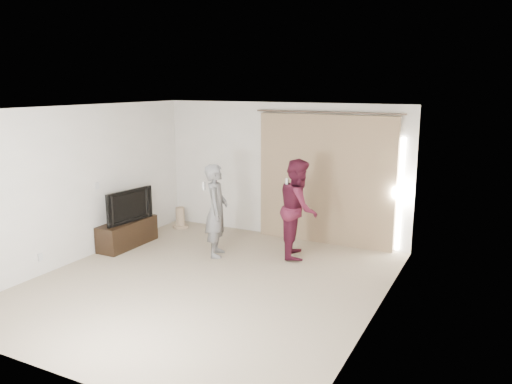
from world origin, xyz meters
TOP-DOWN VIEW (x-y plane):
  - floor at (0.00, 0.00)m, footprint 5.50×5.50m
  - wall_back at (0.00, 2.75)m, footprint 5.00×0.04m
  - wall_left at (-2.50, -0.00)m, footprint 0.04×5.50m
  - ceiling at (0.00, 0.00)m, footprint 5.00×5.50m
  - curtain at (0.91, 2.68)m, footprint 2.80×0.11m
  - tv_console at (-2.27, 0.85)m, footprint 0.43×1.23m
  - tv at (-2.27, 0.85)m, footprint 0.27×1.05m
  - scratching_post at (-2.10, 2.28)m, footprint 0.32×0.32m
  - person_man at (-0.52, 1.15)m, footprint 0.58×0.69m
  - person_woman at (0.75, 1.77)m, footprint 0.90×1.00m

SIDE VIEW (x-z plane):
  - floor at x=0.00m, z-range 0.00..0.00m
  - scratching_post at x=-2.10m, z-range -0.04..0.39m
  - tv_console at x=-2.27m, z-range 0.00..0.47m
  - tv at x=-2.27m, z-range 0.47..1.07m
  - person_man at x=-0.52m, z-range 0.00..1.61m
  - person_woman at x=0.75m, z-range 0.00..1.71m
  - curtain at x=0.91m, z-range -0.02..2.43m
  - wall_left at x=-2.50m, z-range 0.00..2.60m
  - wall_back at x=0.00m, z-range 0.00..2.60m
  - ceiling at x=0.00m, z-range 2.60..2.60m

